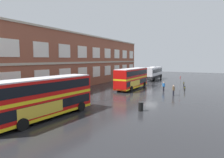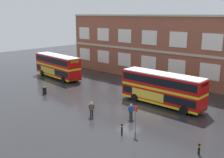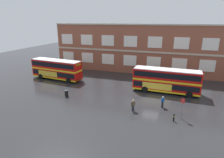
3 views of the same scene
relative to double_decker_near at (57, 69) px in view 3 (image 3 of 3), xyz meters
The scene contains 9 objects.
ground_plane 20.61m from the double_decker_near, ahead, with size 120.00×120.00×0.00m, color #232326.
brick_terminal_building 25.36m from the double_decker_near, 31.58° to the left, with size 53.50×8.19×11.14m.
double_decker_near is the anchor object (origin of this frame).
double_decker_middle 22.07m from the double_decker_near, ahead, with size 11.05×3.05×4.07m.
waiting_passenger 23.15m from the double_decker_near, 17.06° to the right, with size 0.44×0.59×1.70m.
second_passenger 20.60m from the double_decker_near, 26.61° to the right, with size 0.54×0.50×1.70m.
bus_stand_flag 26.32m from the double_decker_near, 20.73° to the right, with size 0.44×0.10×2.70m.
station_litter_bin 10.44m from the double_decker_near, 47.61° to the right, with size 0.60×0.60×1.03m.
safety_bollard_west 25.93m from the double_decker_near, 23.47° to the right, with size 0.19×0.19×0.95m.
Camera 3 is at (2.94, -27.57, 12.00)m, focal length 30.35 mm.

